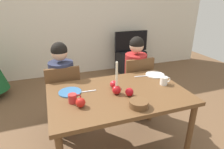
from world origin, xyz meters
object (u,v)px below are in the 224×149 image
(plate_left, at_px, (70,92))
(apple_by_left_plate, at_px, (81,103))
(plate_right, at_px, (155,75))
(person_right_child, at_px, (135,78))
(dining_table, at_px, (118,99))
(apple_near_candle, at_px, (114,84))
(mug_left, at_px, (73,98))
(candle_centerpiece, at_px, (117,88))
(apple_by_right_mug, at_px, (129,92))
(tv_stand, at_px, (130,61))
(chair_left, at_px, (64,94))
(chair_right, at_px, (136,83))
(tv, at_px, (131,41))
(person_left_child, at_px, (63,89))
(bowl_walnuts, at_px, (139,104))
(mug_right, at_px, (164,81))

(plate_left, xyz_separation_m, apple_by_left_plate, (0.05, -0.30, 0.04))
(plate_right, bearing_deg, person_right_child, 104.31)
(dining_table, bearing_deg, apple_near_candle, 94.86)
(plate_left, xyz_separation_m, mug_left, (0.00, -0.21, 0.04))
(candle_centerpiece, height_order, apple_by_right_mug, candle_centerpiece)
(apple_by_right_mug, bearing_deg, tv_stand, 64.95)
(chair_left, xyz_separation_m, chair_right, (1.01, 0.00, 0.00))
(chair_left, distance_m, candle_centerpiece, 0.85)
(tv, xyz_separation_m, plate_left, (-1.67, -2.14, 0.05))
(tv, height_order, apple_near_candle, tv)
(person_left_child, xyz_separation_m, plate_right, (1.10, -0.36, 0.19))
(bowl_walnuts, bearing_deg, plate_left, 138.97)
(plate_left, relative_size, plate_right, 1.00)
(person_right_child, distance_m, candle_centerpiece, 0.89)
(tv_stand, relative_size, apple_near_candle, 7.60)
(chair_right, height_order, apple_near_candle, chair_right)
(apple_near_candle, height_order, apple_by_left_plate, apple_by_left_plate)
(chair_right, distance_m, apple_by_right_mug, 0.87)
(person_left_child, distance_m, bowl_walnuts, 1.13)
(apple_near_candle, bearing_deg, bowl_walnuts, -79.18)
(apple_by_right_mug, bearing_deg, chair_left, 129.23)
(tv_stand, xyz_separation_m, bowl_walnuts, (-1.13, -2.61, 0.54))
(tv, xyz_separation_m, mug_left, (-1.67, -2.35, 0.08))
(mug_right, bearing_deg, bowl_walnuts, -145.72)
(mug_left, relative_size, mug_right, 0.97)
(plate_left, distance_m, apple_by_right_mug, 0.60)
(tv_stand, relative_size, mug_right, 5.11)
(person_right_child, xyz_separation_m, bowl_walnuts, (-0.43, -0.95, 0.21))
(chair_right, height_order, plate_left, chair_right)
(mug_right, bearing_deg, mug_left, -176.71)
(plate_left, bearing_deg, apple_by_right_mug, -25.48)
(chair_left, bearing_deg, tv_stand, 44.83)
(chair_left, height_order, chair_right, same)
(chair_right, xyz_separation_m, apple_near_candle, (-0.51, -0.50, 0.28))
(chair_left, bearing_deg, mug_left, -86.77)
(candle_centerpiece, bearing_deg, apple_by_left_plate, -162.48)
(tv, height_order, candle_centerpiece, candle_centerpiece)
(apple_near_candle, bearing_deg, apple_by_left_plate, -147.62)
(person_left_child, relative_size, candle_centerpiece, 3.45)
(chair_right, distance_m, tv_stand, 1.85)
(chair_left, relative_size, apple_near_candle, 10.69)
(bowl_walnuts, bearing_deg, apple_by_left_plate, 160.96)
(person_right_child, distance_m, tv, 1.81)
(candle_centerpiece, bearing_deg, plate_right, 25.84)
(apple_near_candle, distance_m, apple_by_right_mug, 0.23)
(tv, relative_size, apple_near_candle, 9.38)
(mug_right, height_order, bowl_walnuts, mug_right)
(chair_left, height_order, apple_by_left_plate, chair_left)
(plate_right, distance_m, mug_left, 1.11)
(plate_right, bearing_deg, dining_table, -154.89)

